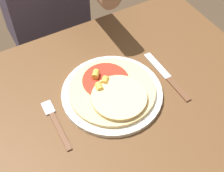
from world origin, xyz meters
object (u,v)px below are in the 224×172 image
object	(u,v)px
dining_table	(114,127)
plate	(112,93)
pizza	(113,91)
fork	(55,121)
knife	(167,77)

from	to	relation	value
dining_table	plate	world-z (taller)	plate
pizza	fork	world-z (taller)	pizza
dining_table	fork	xyz separation A→B (m)	(-0.17, 0.02, 0.13)
plate	knife	size ratio (longest dim) A/B	1.34
fork	knife	xyz separation A→B (m)	(0.36, -0.02, 0.00)
knife	plate	bearing A→B (deg)	172.68
pizza	knife	xyz separation A→B (m)	(0.18, -0.02, -0.02)
plate	knife	bearing A→B (deg)	-7.32
fork	dining_table	bearing A→B (deg)	-6.99
knife	dining_table	bearing A→B (deg)	-178.85
plate	fork	bearing A→B (deg)	-178.18
plate	fork	size ratio (longest dim) A/B	1.68
dining_table	knife	size ratio (longest dim) A/B	4.40
dining_table	fork	size ratio (longest dim) A/B	5.53
pizza	fork	size ratio (longest dim) A/B	1.44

